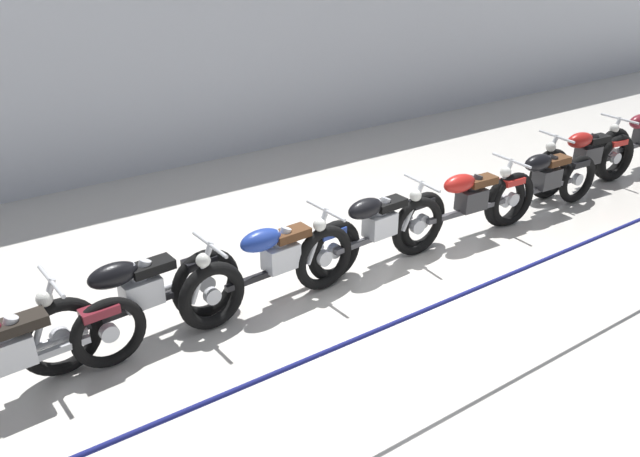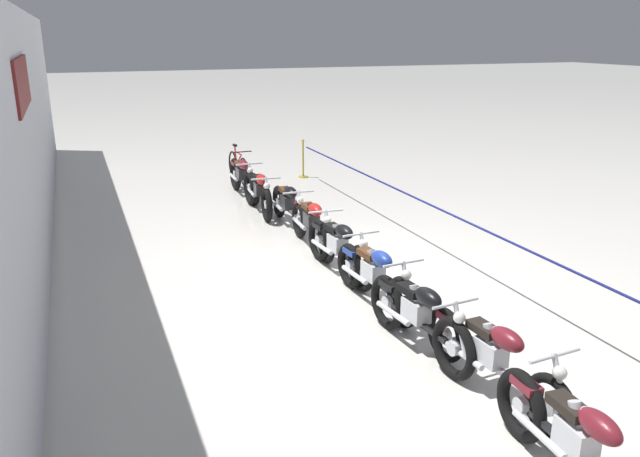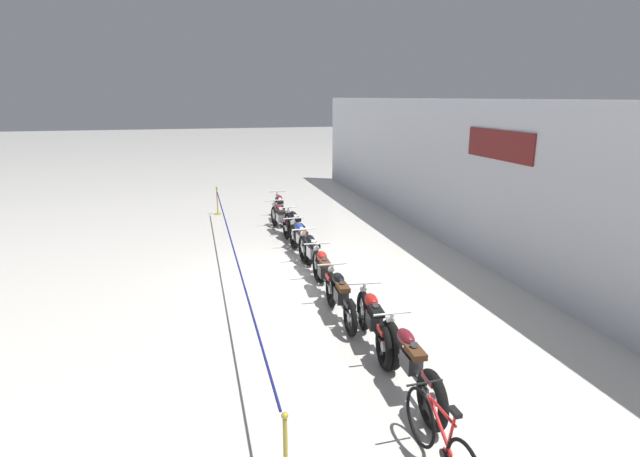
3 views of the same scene
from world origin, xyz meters
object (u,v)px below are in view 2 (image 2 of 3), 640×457
object	(u,v)px
stanchion_far_left	(498,244)
motorcycle_maroon_8	(242,177)
stanchion_mid_left	(303,164)
motorcycle_black_4	(339,248)
motorcycle_red_5	(312,224)
motorcycle_maroon_0	(580,447)
motorcycle_red_7	(260,192)
motorcycle_maroon_1	(494,358)
motorcycle_blue_3	(375,276)
motorcycle_black_6	(288,205)
motorcycle_black_2	(418,316)
bicycle	(238,167)

from	to	relation	value
stanchion_far_left	motorcycle_maroon_8	bearing A→B (deg)	16.60
stanchion_far_left	stanchion_mid_left	xyz separation A→B (m)	(8.54, -0.00, -0.41)
motorcycle_black_4	motorcycle_red_5	xyz separation A→B (m)	(1.39, -0.07, 0.00)
motorcycle_maroon_0	stanchion_mid_left	size ratio (longest dim) A/B	2.22
motorcycle_red_7	motorcycle_maroon_1	bearing A→B (deg)	-178.05
motorcycle_maroon_8	stanchion_far_left	distance (m)	7.37
motorcycle_maroon_1	motorcycle_blue_3	bearing A→B (deg)	2.86
motorcycle_black_4	stanchion_far_left	xyz separation A→B (m)	(-1.51, -1.96, 0.30)
motorcycle_black_6	motorcycle_red_7	bearing A→B (deg)	10.64
motorcycle_maroon_1	motorcycle_red_7	size ratio (longest dim) A/B	1.10
motorcycle_black_6	stanchion_far_left	size ratio (longest dim) A/B	0.15
motorcycle_black_4	motorcycle_red_5	size ratio (longest dim) A/B	0.97
motorcycle_black_4	motorcycle_red_7	distance (m)	4.04
motorcycle_red_5	motorcycle_black_2	bearing A→B (deg)	177.56
bicycle	stanchion_mid_left	world-z (taller)	stanchion_mid_left
motorcycle_red_7	motorcycle_maroon_8	xyz separation A→B (m)	(1.50, 0.01, 0.02)
motorcycle_maroon_0	bicycle	xyz separation A→B (m)	(12.53, -0.27, -0.06)
motorcycle_black_2	motorcycle_maroon_8	distance (m)	8.27
motorcycle_maroon_1	motorcycle_red_5	world-z (taller)	motorcycle_red_5
motorcycle_red_7	stanchion_mid_left	world-z (taller)	stanchion_mid_left
motorcycle_maroon_1	motorcycle_black_4	world-z (taller)	motorcycle_black_4
motorcycle_maroon_1	motorcycle_black_2	size ratio (longest dim) A/B	1.10
motorcycle_black_4	motorcycle_black_6	size ratio (longest dim) A/B	1.04
motorcycle_black_6	motorcycle_red_7	xyz separation A→B (m)	(1.23, 0.23, 0.00)
motorcycle_black_2	stanchion_mid_left	xyz separation A→B (m)	(9.76, -2.07, -0.11)
motorcycle_maroon_1	motorcycle_maroon_0	bearing A→B (deg)	170.56
motorcycle_red_5	bicycle	bearing A→B (deg)	-0.86
motorcycle_black_2	stanchion_mid_left	size ratio (longest dim) A/B	2.05
bicycle	stanchion_mid_left	xyz separation A→B (m)	(-0.07, -1.81, -0.04)
motorcycle_maroon_0	motorcycle_black_2	xyz separation A→B (m)	(2.71, -0.01, 0.01)
motorcycle_black_2	bicycle	bearing A→B (deg)	-1.52
motorcycle_black_6	motorcycle_maroon_1	bearing A→B (deg)	-179.67
motorcycle_maroon_0	motorcycle_maroon_1	bearing A→B (deg)	-9.44
motorcycle_black_2	motorcycle_maroon_8	size ratio (longest dim) A/B	0.92
motorcycle_maroon_8	stanchion_far_left	xyz separation A→B (m)	(-7.05, -2.10, 0.29)
motorcycle_maroon_8	motorcycle_maroon_0	bearing A→B (deg)	-179.88
motorcycle_red_7	motorcycle_blue_3	bearing A→B (deg)	-178.49
motorcycle_maroon_0	motorcycle_maroon_8	world-z (taller)	motorcycle_maroon_8
motorcycle_black_6	stanchion_far_left	xyz separation A→B (m)	(-4.32, -1.87, 0.31)
motorcycle_red_7	stanchion_far_left	distance (m)	5.94
motorcycle_maroon_1	motorcycle_black_2	xyz separation A→B (m)	(1.18, 0.24, 0.01)
motorcycle_red_5	motorcycle_maroon_8	world-z (taller)	motorcycle_maroon_8
stanchion_far_left	motorcycle_maroon_0	bearing A→B (deg)	152.08
motorcycle_black_4	stanchion_far_left	bearing A→B (deg)	-127.60
motorcycle_red_5	motorcycle_maroon_8	bearing A→B (deg)	2.90
motorcycle_black_4	motorcycle_red_7	bearing A→B (deg)	1.97
motorcycle_blue_3	motorcycle_red_5	xyz separation A→B (m)	(2.69, -0.06, 0.02)
motorcycle_maroon_1	motorcycle_red_5	xyz separation A→B (m)	(5.30, 0.07, 0.01)
motorcycle_maroon_0	stanchion_mid_left	world-z (taller)	stanchion_mid_left
motorcycle_maroon_0	bicycle	size ratio (longest dim) A/B	1.32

